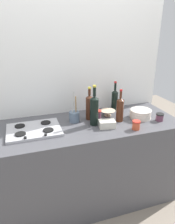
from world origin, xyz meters
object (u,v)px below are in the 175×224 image
(butter_dish, at_px, (107,124))
(utensil_crock, at_px, (74,116))
(wine_bottle_mid_left, at_px, (120,109))
(mixing_bowl, at_px, (108,113))
(wine_bottle_rightmost, at_px, (89,107))
(stovetop_hob, at_px, (34,130))
(condiment_jar_spare, at_px, (160,117))
(condiment_jar_front, at_px, (98,115))
(wine_bottle_mid_right, at_px, (115,99))
(wine_bottle_leftmost, at_px, (94,110))
(plate_stack, at_px, (140,114))
(condiment_jar_rear, at_px, (136,125))

(butter_dish, distance_m, utensil_crock, 0.33)
(wine_bottle_mid_left, distance_m, mixing_bowl, 0.19)
(wine_bottle_rightmost, bearing_deg, stovetop_hob, -169.88)
(condiment_jar_spare, bearing_deg, wine_bottle_rightmost, 158.42)
(condiment_jar_front, bearing_deg, stovetop_hob, -176.07)
(wine_bottle_mid_left, distance_m, butter_dish, 0.22)
(wine_bottle_mid_left, height_order, wine_bottle_mid_right, wine_bottle_mid_right)
(wine_bottle_leftmost, relative_size, condiment_jar_front, 3.65)
(plate_stack, bearing_deg, condiment_jar_front, 168.78)
(wine_bottle_rightmost, height_order, mixing_bowl, wine_bottle_rightmost)
(butter_dish, bearing_deg, plate_stack, 12.72)
(wine_bottle_mid_left, height_order, utensil_crock, wine_bottle_mid_left)
(stovetop_hob, relative_size, condiment_jar_front, 4.45)
(wine_bottle_leftmost, bearing_deg, condiment_jar_spare, -10.20)
(stovetop_hob, xyz_separation_m, plate_stack, (1.05, -0.04, 0.03))
(wine_bottle_mid_left, relative_size, condiment_jar_front, 3.06)
(butter_dish, bearing_deg, wine_bottle_rightmost, 111.98)
(plate_stack, relative_size, condiment_jar_front, 2.07)
(wine_bottle_leftmost, height_order, wine_bottle_mid_left, wine_bottle_leftmost)
(plate_stack, distance_m, wine_bottle_mid_left, 0.24)
(butter_dish, bearing_deg, condiment_jar_rear, -26.96)
(wine_bottle_leftmost, distance_m, wine_bottle_mid_right, 0.45)
(wine_bottle_leftmost, distance_m, wine_bottle_mid_left, 0.27)
(plate_stack, bearing_deg, wine_bottle_leftmost, 179.72)
(plate_stack, xyz_separation_m, condiment_jar_spare, (0.15, -0.11, -0.01))
(wine_bottle_rightmost, bearing_deg, mixing_bowl, 4.34)
(butter_dish, relative_size, condiment_jar_front, 1.41)
(wine_bottle_leftmost, distance_m, butter_dish, 0.18)
(plate_stack, relative_size, condiment_jar_spare, 2.81)
(stovetop_hob, xyz_separation_m, utensil_crock, (0.40, 0.08, 0.04))
(wine_bottle_leftmost, distance_m, utensil_crock, 0.22)
(stovetop_hob, distance_m, wine_bottle_leftmost, 0.57)
(wine_bottle_mid_left, height_order, mixing_bowl, wine_bottle_mid_left)
(wine_bottle_mid_right, bearing_deg, wine_bottle_rightmost, -156.50)
(wine_bottle_mid_left, xyz_separation_m, condiment_jar_front, (-0.20, 0.08, -0.07))
(condiment_jar_front, bearing_deg, plate_stack, -11.22)
(utensil_crock, bearing_deg, wine_bottle_rightmost, 5.60)
(stovetop_hob, bearing_deg, butter_dish, -11.62)
(utensil_crock, relative_size, condiment_jar_front, 2.87)
(wine_bottle_mid_left, height_order, condiment_jar_rear, wine_bottle_mid_left)
(wine_bottle_mid_left, height_order, butter_dish, wine_bottle_mid_left)
(plate_stack, relative_size, mixing_bowl, 1.39)
(wine_bottle_leftmost, xyz_separation_m, wine_bottle_mid_right, (0.34, 0.29, -0.03))
(stovetop_hob, relative_size, wine_bottle_rightmost, 1.41)
(plate_stack, distance_m, wine_bottle_leftmost, 0.51)
(wine_bottle_rightmost, relative_size, utensil_crock, 1.09)
(butter_dish, distance_m, condiment_jar_front, 0.18)
(mixing_bowl, bearing_deg, wine_bottle_rightmost, -175.66)
(butter_dish, distance_m, condiment_jar_rear, 0.26)
(butter_dish, height_order, condiment_jar_front, condiment_jar_front)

